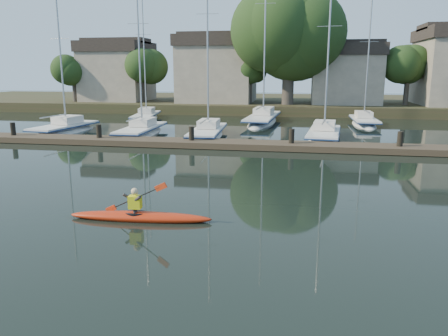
% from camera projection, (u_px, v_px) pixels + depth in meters
% --- Properties ---
extents(ground, '(160.00, 160.00, 0.00)m').
position_uv_depth(ground, '(173.00, 231.00, 12.62)').
color(ground, black).
rests_on(ground, ground).
extents(kayak, '(4.52, 0.91, 1.43)m').
position_uv_depth(kayak, '(140.00, 215.00, 13.49)').
color(kayak, '#B8130E').
rests_on(kayak, ground).
extents(dock, '(34.00, 2.00, 1.80)m').
position_uv_depth(dock, '(240.00, 144.00, 26.02)').
color(dock, '#403425').
rests_on(dock, ground).
extents(sailboat_0, '(2.93, 7.60, 11.76)m').
position_uv_depth(sailboat_0, '(65.00, 135.00, 32.40)').
color(sailboat_0, silver).
rests_on(sailboat_0, ground).
extents(sailboat_1, '(2.19, 8.12, 13.21)m').
position_uv_depth(sailboat_1, '(142.00, 137.00, 31.33)').
color(sailboat_1, silver).
rests_on(sailboat_1, ground).
extents(sailboat_2, '(2.48, 8.58, 14.04)m').
position_uv_depth(sailboat_2, '(208.00, 139.00, 30.41)').
color(sailboat_2, silver).
rests_on(sailboat_2, ground).
extents(sailboat_3, '(2.80, 8.00, 12.64)m').
position_uv_depth(sailboat_3, '(324.00, 142.00, 29.27)').
color(sailboat_3, silver).
rests_on(sailboat_3, ground).
extents(sailboat_5, '(3.11, 8.17, 13.20)m').
position_uv_depth(sailboat_5, '(146.00, 121.00, 41.02)').
color(sailboat_5, silver).
rests_on(sailboat_5, ground).
extents(sailboat_6, '(2.86, 10.88, 17.12)m').
position_uv_depth(sailboat_6, '(263.00, 125.00, 38.54)').
color(sailboat_6, silver).
rests_on(sailboat_6, ground).
extents(sailboat_7, '(2.03, 7.36, 11.82)m').
position_uv_depth(sailboat_7, '(364.00, 127.00, 37.03)').
color(sailboat_7, silver).
rests_on(sailboat_7, ground).
extents(shore, '(90.00, 25.25, 12.75)m').
position_uv_depth(shore, '(286.00, 81.00, 50.32)').
color(shore, '#2B3118').
rests_on(shore, ground).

